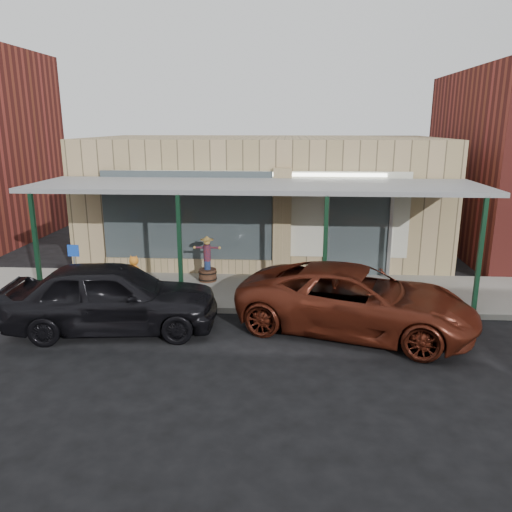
# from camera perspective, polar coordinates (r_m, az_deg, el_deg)

# --- Properties ---
(ground) EXTENTS (120.00, 120.00, 0.00)m
(ground) POSITION_cam_1_polar(r_m,az_deg,el_deg) (10.84, -1.33, -10.54)
(ground) COLOR black
(ground) RESTS_ON ground
(sidewalk) EXTENTS (40.00, 3.20, 0.15)m
(sidewalk) POSITION_cam_1_polar(r_m,az_deg,el_deg) (14.14, -0.04, -4.01)
(sidewalk) COLOR gray
(sidewalk) RESTS_ON ground
(storefront) EXTENTS (12.00, 6.25, 4.20)m
(storefront) POSITION_cam_1_polar(r_m,az_deg,el_deg) (18.12, 0.93, 6.74)
(storefront) COLOR tan
(storefront) RESTS_ON ground
(awning) EXTENTS (12.00, 3.00, 3.04)m
(awning) POSITION_cam_1_polar(r_m,az_deg,el_deg) (13.45, -0.05, 7.85)
(awning) COLOR slate
(awning) RESTS_ON ground
(block_buildings_near) EXTENTS (61.00, 8.00, 8.00)m
(block_buildings_near) POSITION_cam_1_polar(r_m,az_deg,el_deg) (19.01, 7.31, 12.08)
(block_buildings_near) COLOR maroon
(block_buildings_near) RESTS_ON ground
(barrel_scarecrow) EXTENTS (0.81, 0.65, 1.36)m
(barrel_scarecrow) POSITION_cam_1_polar(r_m,az_deg,el_deg) (14.76, -5.57, -1.11)
(barrel_scarecrow) COLOR #4A2B1D
(barrel_scarecrow) RESTS_ON sidewalk
(barrel_pumpkin) EXTENTS (0.60, 0.60, 0.66)m
(barrel_pumpkin) POSITION_cam_1_polar(r_m,az_deg,el_deg) (14.38, -18.27, -3.18)
(barrel_pumpkin) COLOR #4A2B1D
(barrel_pumpkin) RESTS_ON sidewalk
(handicap_sign) EXTENTS (0.31, 0.04, 1.48)m
(handicap_sign) POSITION_cam_1_polar(r_m,az_deg,el_deg) (13.83, -20.03, -0.92)
(handicap_sign) COLOR gray
(handicap_sign) RESTS_ON sidewalk
(parked_sedan) EXTENTS (4.97, 2.43, 1.63)m
(parked_sedan) POSITION_cam_1_polar(r_m,az_deg,el_deg) (11.94, -16.04, -4.47)
(parked_sedan) COLOR black
(parked_sedan) RESTS_ON ground
(car_maroon) EXTENTS (5.86, 3.93, 1.49)m
(car_maroon) POSITION_cam_1_polar(r_m,az_deg,el_deg) (11.70, 11.36, -4.94)
(car_maroon) COLOR #511C10
(car_maroon) RESTS_ON ground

